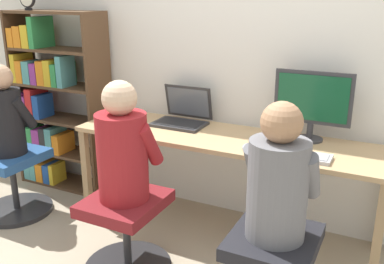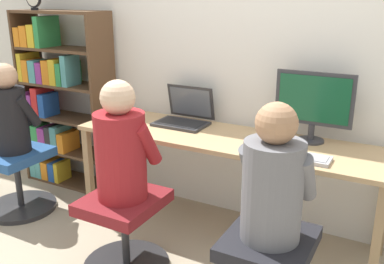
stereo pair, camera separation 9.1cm
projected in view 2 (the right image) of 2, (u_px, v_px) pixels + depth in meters
The scene contains 13 objects.
ground_plane at pixel (206, 252), 2.84m from camera, with size 14.00×14.00×0.00m, color tan.
wall_back at pixel (249, 44), 2.97m from camera, with size 10.00×0.05×2.60m.
desk at pixel (226, 147), 2.88m from camera, with size 2.10×0.57×0.72m.
desktop_monitor at pixel (313, 104), 2.68m from camera, with size 0.49×0.17×0.45m.
laptop at pixel (184, 116), 3.12m from camera, with size 0.37×0.31×0.27m.
keyboard at pixel (294, 156), 2.48m from camera, with size 0.42×0.15×0.03m.
computer_mouse_by_keyboard at pixel (247, 147), 2.60m from camera, with size 0.06×0.11×0.03m.
office_chair_right at pixel (125, 230), 2.59m from camera, with size 0.53×0.53×0.49m.
person_at_monitor at pixel (273, 181), 2.01m from camera, with size 0.36×0.32×0.68m.
person_at_laptop at pixel (121, 147), 2.43m from camera, with size 0.36×0.33×0.70m.
bookshelf at pixel (56, 103), 3.70m from camera, with size 0.85×0.30×1.51m.
office_chair_side at pixel (18, 178), 3.32m from camera, with size 0.53×0.53×0.49m.
person_near_shelf at pixel (9, 113), 3.16m from camera, with size 0.32×0.30×0.67m.
Camera 2 is at (1.09, -2.20, 1.63)m, focal length 40.00 mm.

